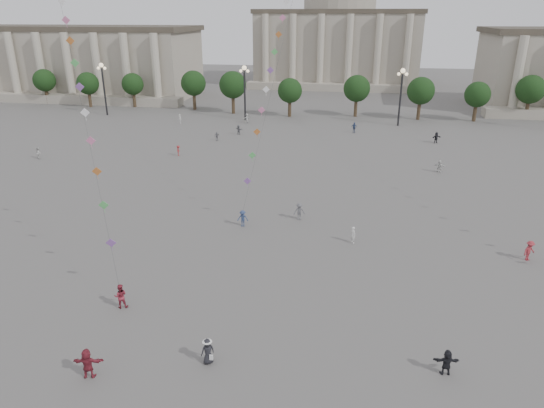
# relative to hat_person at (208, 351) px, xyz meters

# --- Properties ---
(ground) EXTENTS (360.00, 360.00, 0.00)m
(ground) POSITION_rel_hat_person_xyz_m (0.74, 1.66, -0.89)
(ground) COLOR #5C5A57
(ground) RESTS_ON ground
(hall_west) EXTENTS (84.00, 26.22, 17.20)m
(hall_west) POSITION_rel_hat_person_xyz_m (-74.26, 95.55, 7.54)
(hall_west) COLOR #9E9584
(hall_west) RESTS_ON ground
(hall_central) EXTENTS (48.30, 34.30, 35.50)m
(hall_central) POSITION_rel_hat_person_xyz_m (0.74, 130.88, 13.34)
(hall_central) COLOR #9E9584
(hall_central) RESTS_ON ground
(tree_row) EXTENTS (137.12, 5.12, 8.00)m
(tree_row) POSITION_rel_hat_person_xyz_m (0.74, 79.66, 4.51)
(tree_row) COLOR #37291B
(tree_row) RESTS_ON ground
(lamp_post_far_west) EXTENTS (2.00, 0.90, 10.65)m
(lamp_post_far_west) POSITION_rel_hat_person_xyz_m (-44.26, 71.66, 6.46)
(lamp_post_far_west) COLOR #262628
(lamp_post_far_west) RESTS_ON ground
(lamp_post_mid_west) EXTENTS (2.00, 0.90, 10.65)m
(lamp_post_mid_west) POSITION_rel_hat_person_xyz_m (-14.26, 71.66, 6.46)
(lamp_post_mid_west) COLOR #262628
(lamp_post_mid_west) RESTS_ON ground
(lamp_post_mid_east) EXTENTS (2.00, 0.90, 10.65)m
(lamp_post_mid_east) POSITION_rel_hat_person_xyz_m (15.74, 71.66, 6.46)
(lamp_post_mid_east) COLOR #262628
(lamp_post_mid_east) RESTS_ON ground
(person_crowd_0) EXTENTS (1.17, 0.64, 1.90)m
(person_crowd_0) POSITION_rel_hat_person_xyz_m (7.56, 64.14, 0.06)
(person_crowd_0) COLOR navy
(person_crowd_0) RESTS_ON ground
(person_crowd_1) EXTENTS (0.93, 1.02, 1.69)m
(person_crowd_1) POSITION_rel_hat_person_xyz_m (-38.01, 39.08, -0.04)
(person_crowd_1) COLOR silver
(person_crowd_1) RESTS_ON ground
(person_crowd_3) EXTENTS (1.59, 0.67, 1.66)m
(person_crowd_3) POSITION_rel_hat_person_xyz_m (14.18, 1.53, -0.06)
(person_crowd_3) COLOR black
(person_crowd_3) RESTS_ON ground
(person_crowd_4) EXTENTS (1.40, 1.74, 1.85)m
(person_crowd_4) POSITION_rel_hat_person_xyz_m (-13.26, 68.85, 0.04)
(person_crowd_4) COLOR silver
(person_crowd_4) RESTS_ON ground
(person_crowd_6) EXTENTS (1.29, 0.91, 1.81)m
(person_crowd_6) POSITION_rel_hat_person_xyz_m (2.75, 23.10, 0.02)
(person_crowd_6) COLOR #57585B
(person_crowd_6) RESTS_ON ground
(person_crowd_7) EXTENTS (1.63, 1.05, 1.68)m
(person_crowd_7) POSITION_rel_hat_person_xyz_m (19.37, 42.52, -0.05)
(person_crowd_7) COLOR silver
(person_crowd_7) RESTS_ON ground
(person_crowd_8) EXTENTS (1.36, 1.24, 1.83)m
(person_crowd_8) POSITION_rel_hat_person_xyz_m (23.43, 17.68, 0.03)
(person_crowd_8) COLOR #9F2B34
(person_crowd_8) RESTS_ON ground
(person_crowd_9) EXTENTS (1.72, 1.30, 1.81)m
(person_crowd_9) POSITION_rel_hat_person_xyz_m (21.09, 58.96, 0.02)
(person_crowd_9) COLOR black
(person_crowd_9) RESTS_ON ground
(person_crowd_10) EXTENTS (0.73, 0.77, 1.77)m
(person_crowd_10) POSITION_rel_hat_person_xyz_m (-26.10, 66.45, -0.00)
(person_crowd_10) COLOR silver
(person_crowd_10) RESTS_ON ground
(person_crowd_12) EXTENTS (1.65, 1.25, 1.74)m
(person_crowd_12) POSITION_rel_hat_person_xyz_m (-12.55, 59.17, -0.02)
(person_crowd_12) COLOR slate
(person_crowd_12) RESTS_ON ground
(person_crowd_13) EXTENTS (0.63, 0.71, 1.62)m
(person_crowd_13) POSITION_rel_hat_person_xyz_m (8.37, 18.53, -0.08)
(person_crowd_13) COLOR silver
(person_crowd_13) RESTS_ON ground
(person_crowd_16) EXTENTS (0.97, 0.76, 1.53)m
(person_crowd_16) POSITION_rel_hat_person_xyz_m (-15.12, 54.16, -0.12)
(person_crowd_16) COLOR slate
(person_crowd_16) RESTS_ON ground
(person_crowd_17) EXTENTS (0.79, 1.11, 1.55)m
(person_crowd_17) POSITION_rel_hat_person_xyz_m (-18.20, 44.18, -0.11)
(person_crowd_17) COLOR maroon
(person_crowd_17) RESTS_ON ground
(tourist_2) EXTENTS (1.86, 0.88, 1.92)m
(tourist_2) POSITION_rel_hat_person_xyz_m (-6.55, -2.41, 0.07)
(tourist_2) COLOR maroon
(tourist_2) RESTS_ON ground
(kite_flyer_0) EXTENTS (1.12, 1.00, 1.89)m
(kite_flyer_0) POSITION_rel_hat_person_xyz_m (-8.01, 4.72, 0.05)
(kite_flyer_0) COLOR maroon
(kite_flyer_0) RESTS_ON ground
(kite_flyer_1) EXTENTS (1.17, 0.76, 1.71)m
(kite_flyer_1) POSITION_rel_hat_person_xyz_m (-2.64, 20.41, -0.03)
(kite_flyer_1) COLOR navy
(kite_flyer_1) RESTS_ON ground
(hat_person) EXTENTS (0.99, 0.91, 1.70)m
(hat_person) POSITION_rel_hat_person_xyz_m (0.00, 0.00, 0.00)
(hat_person) COLOR black
(hat_person) RESTS_ON ground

